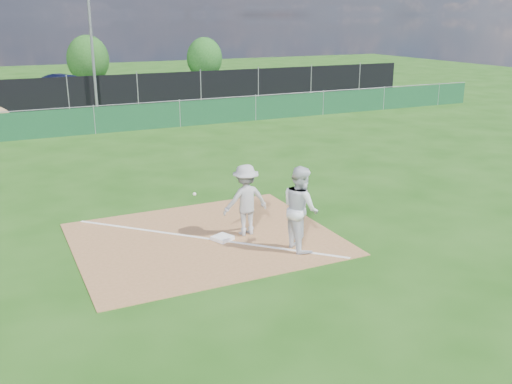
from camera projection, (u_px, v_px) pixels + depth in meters
ground at (120, 158)px, 21.39m from camera, size 90.00×90.00×0.00m
infield_dirt at (205, 239)px, 13.63m from camera, size 6.00×5.00×0.02m
foul_line at (205, 238)px, 13.63m from camera, size 5.01×5.01×0.01m
green_fence at (94, 121)px, 25.52m from camera, size 44.00×0.05×1.20m
black_fence at (68, 93)px, 32.33m from camera, size 46.00×0.04×1.80m
parking_lot at (58, 98)px, 36.91m from camera, size 46.00×9.00×0.01m
light_pole at (91, 36)px, 31.77m from camera, size 0.16×0.16×8.00m
first_base at (222, 238)px, 13.53m from camera, size 0.55×0.55×0.09m
play_at_first at (246, 200)px, 13.66m from camera, size 1.91×0.65×1.74m
runner at (300, 208)px, 12.82m from camera, size 0.79×0.98×1.95m
car_mid at (68, 85)px, 37.16m from camera, size 4.67×3.01×1.45m
car_right at (129, 84)px, 38.28m from camera, size 4.86×3.13×1.31m
tree_mid at (88, 59)px, 43.04m from camera, size 3.14×3.14×3.72m
tree_right at (205, 58)px, 46.48m from camera, size 2.89×2.89×3.43m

